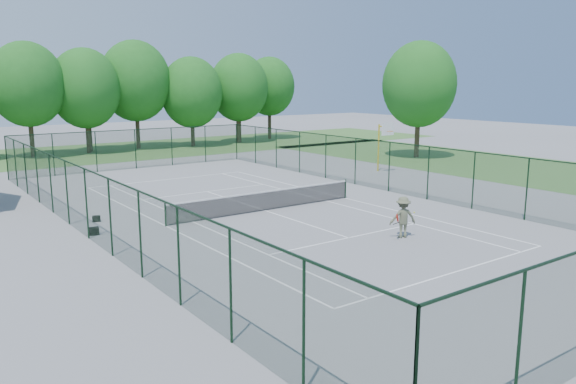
# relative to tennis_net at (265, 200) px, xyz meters

# --- Properties ---
(ground) EXTENTS (140.00, 140.00, 0.00)m
(ground) POSITION_rel_tennis_net_xyz_m (0.00, 0.00, -0.58)
(ground) COLOR gray
(ground) RESTS_ON ground
(grass_far) EXTENTS (80.00, 16.00, 0.01)m
(grass_far) POSITION_rel_tennis_net_xyz_m (0.00, 30.00, -0.57)
(grass_far) COLOR #487735
(grass_far) RESTS_ON ground
(grass_side) EXTENTS (14.00, 40.00, 0.01)m
(grass_side) POSITION_rel_tennis_net_xyz_m (24.00, 4.00, -0.57)
(grass_side) COLOR #487735
(grass_side) RESTS_ON ground
(court_lines) EXTENTS (11.05, 23.85, 0.01)m
(court_lines) POSITION_rel_tennis_net_xyz_m (0.00, 0.00, -0.57)
(court_lines) COLOR white
(court_lines) RESTS_ON ground
(tennis_net) EXTENTS (11.08, 0.08, 1.10)m
(tennis_net) POSITION_rel_tennis_net_xyz_m (0.00, 0.00, 0.00)
(tennis_net) COLOR black
(tennis_net) RESTS_ON ground
(fence_enclosure) EXTENTS (18.05, 36.05, 3.02)m
(fence_enclosure) POSITION_rel_tennis_net_xyz_m (0.00, 0.00, 0.98)
(fence_enclosure) COLOR #19341F
(fence_enclosure) RESTS_ON ground
(tree_line_far) EXTENTS (39.40, 6.40, 9.70)m
(tree_line_far) POSITION_rel_tennis_net_xyz_m (0.00, 30.00, 5.42)
(tree_line_far) COLOR #413222
(tree_line_far) RESTS_ON ground
(basketball_goal) EXTENTS (1.20, 1.43, 3.65)m
(basketball_goal) POSITION_rel_tennis_net_xyz_m (14.21, 5.65, 1.99)
(basketball_goal) COLOR gold
(basketball_goal) RESTS_ON ground
(tree_side) EXTENTS (6.37, 6.37, 10.09)m
(tree_side) POSITION_rel_tennis_net_xyz_m (22.58, 9.79, 5.79)
(tree_side) COLOR #413222
(tree_side) RESTS_ON ground
(sports_bag_a) EXTENTS (0.46, 0.32, 0.34)m
(sports_bag_a) POSITION_rel_tennis_net_xyz_m (-8.65, 0.43, -0.40)
(sports_bag_a) COLOR black
(sports_bag_a) RESTS_ON ground
(sports_bag_b) EXTENTS (0.41, 0.31, 0.29)m
(sports_bag_b) POSITION_rel_tennis_net_xyz_m (-7.81, 2.78, -0.43)
(sports_bag_b) COLOR black
(sports_bag_b) RESTS_ON ground
(tennis_player) EXTENTS (2.07, 1.08, 1.77)m
(tennis_player) POSITION_rel_tennis_net_xyz_m (1.93, -7.68, 0.31)
(tennis_player) COLOR #5A5E44
(tennis_player) RESTS_ON ground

